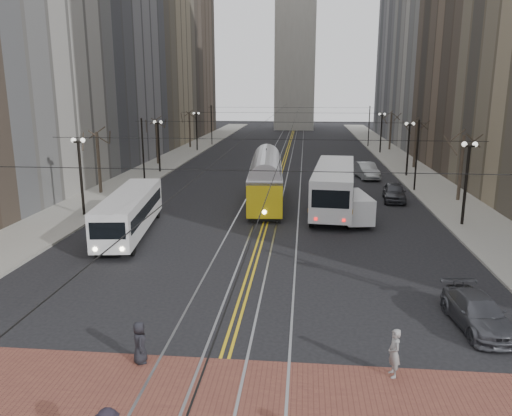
% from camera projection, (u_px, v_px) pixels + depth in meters
% --- Properties ---
extents(ground, '(260.00, 260.00, 0.00)m').
position_uv_depth(ground, '(229.00, 345.00, 18.69)').
color(ground, black).
rests_on(ground, ground).
extents(sidewalk_left, '(5.00, 140.00, 0.15)m').
position_uv_depth(sidewalk_left, '(166.00, 163.00, 63.63)').
color(sidewalk_left, gray).
rests_on(sidewalk_left, ground).
extents(sidewalk_right, '(5.00, 140.00, 0.15)m').
position_uv_depth(sidewalk_right, '(406.00, 166.00, 60.78)').
color(sidewalk_right, gray).
rests_on(sidewalk_right, ground).
extents(crosswalk_band, '(25.00, 6.00, 0.01)m').
position_uv_depth(crosswalk_band, '(208.00, 412.00, 14.82)').
color(crosswalk_band, brown).
rests_on(crosswalk_band, ground).
extents(streetcar_rails, '(4.80, 130.00, 0.02)m').
position_uv_depth(streetcar_rails, '(283.00, 165.00, 62.22)').
color(streetcar_rails, gray).
rests_on(streetcar_rails, ground).
extents(centre_lines, '(0.42, 130.00, 0.01)m').
position_uv_depth(centre_lines, '(283.00, 165.00, 62.22)').
color(centre_lines, gold).
rests_on(centre_lines, ground).
extents(building_left_mid, '(16.00, 20.00, 34.00)m').
position_uv_depth(building_left_mid, '(79.00, 25.00, 61.63)').
color(building_left_mid, slate).
rests_on(building_left_mid, ground).
extents(building_left_far, '(16.00, 20.00, 40.00)m').
position_uv_depth(building_left_far, '(166.00, 33.00, 99.63)').
color(building_left_far, brown).
rests_on(building_left_far, ground).
extents(building_right_mid, '(16.00, 20.00, 34.00)m').
position_uv_depth(building_right_mid, '(509.00, 19.00, 56.78)').
color(building_right_mid, brown).
rests_on(building_right_mid, ground).
extents(building_right_far, '(16.00, 20.00, 40.00)m').
position_uv_depth(building_right_far, '(428.00, 31.00, 94.78)').
color(building_right_far, slate).
rests_on(building_right_far, ground).
extents(lamp_posts, '(27.60, 57.20, 5.60)m').
position_uv_depth(lamp_posts, '(275.00, 161.00, 45.85)').
color(lamp_posts, black).
rests_on(lamp_posts, ground).
extents(street_trees, '(31.68, 53.28, 5.60)m').
position_uv_depth(street_trees, '(279.00, 153.00, 52.14)').
color(street_trees, '#382D23').
rests_on(street_trees, ground).
extents(trolley_wires, '(25.96, 120.00, 6.60)m').
position_uv_depth(trolley_wires, '(279.00, 144.00, 51.50)').
color(trolley_wires, black).
rests_on(trolley_wires, ground).
extents(transit_bus, '(3.61, 11.20, 2.75)m').
position_uv_depth(transit_bus, '(130.00, 214.00, 32.47)').
color(transit_bus, silver).
rests_on(transit_bus, ground).
extents(streetcar, '(3.43, 13.92, 3.25)m').
position_uv_depth(streetcar, '(266.00, 184.00, 41.55)').
color(streetcar, gold).
rests_on(streetcar, ground).
extents(rear_bus, '(4.03, 13.42, 3.45)m').
position_uv_depth(rear_bus, '(334.00, 188.00, 39.04)').
color(rear_bus, '#BCBCBC').
rests_on(rear_bus, ground).
extents(cargo_van, '(2.52, 4.95, 2.09)m').
position_uv_depth(cargo_van, '(354.00, 209.00, 35.39)').
color(cargo_van, silver).
rests_on(cargo_van, ground).
extents(sedan_grey, '(2.22, 4.63, 1.53)m').
position_uv_depth(sedan_grey, '(394.00, 192.00, 42.40)').
color(sedan_grey, '#383A3F').
rests_on(sedan_grey, ground).
extents(sedan_silver, '(2.52, 5.25, 1.66)m').
position_uv_depth(sedan_silver, '(366.00, 170.00, 53.08)').
color(sedan_silver, '#969A9D').
rests_on(sedan_silver, ground).
extents(sedan_parked, '(2.25, 4.61, 1.29)m').
position_uv_depth(sedan_parked, '(478.00, 312.00, 19.95)').
color(sedan_parked, '#414249').
rests_on(sedan_parked, ground).
extents(pedestrian_a, '(0.73, 0.87, 1.53)m').
position_uv_depth(pedestrian_a, '(140.00, 342.00, 17.33)').
color(pedestrian_a, black).
rests_on(pedestrian_a, crosswalk_band).
extents(pedestrian_b, '(0.50, 0.67, 1.67)m').
position_uv_depth(pedestrian_b, '(394.00, 353.00, 16.49)').
color(pedestrian_b, gray).
rests_on(pedestrian_b, crosswalk_band).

